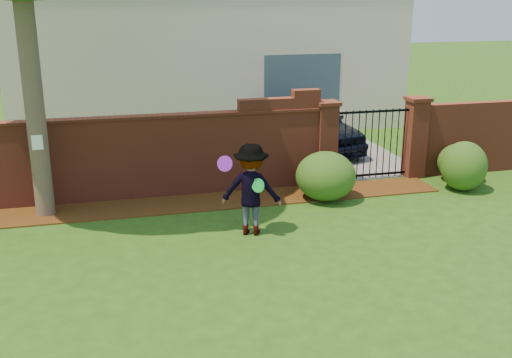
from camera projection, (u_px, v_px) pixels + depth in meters
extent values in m
cube|color=#264E13|center=(270.00, 269.00, 9.54)|extent=(80.00, 80.00, 0.01)
cube|color=#3E220B|center=(182.00, 204.00, 12.40)|extent=(11.10, 1.08, 0.03)
cube|color=maroon|center=(118.00, 160.00, 12.48)|extent=(8.70, 0.25, 1.70)
cube|color=maroon|center=(279.00, 105.00, 13.00)|extent=(1.80, 0.25, 0.30)
cube|color=maroon|center=(306.00, 93.00, 13.07)|extent=(0.60, 0.25, 0.16)
cube|color=maroon|center=(115.00, 118.00, 12.22)|extent=(8.70, 0.31, 0.06)
cube|color=maroon|center=(491.00, 136.00, 14.54)|extent=(4.00, 0.25, 1.70)
cube|color=maroon|center=(326.00, 145.00, 13.54)|extent=(0.42, 0.42, 1.80)
cube|color=maroon|center=(327.00, 103.00, 13.26)|extent=(0.50, 0.50, 0.08)
cube|color=maroon|center=(415.00, 139.00, 14.05)|extent=(0.42, 0.42, 1.80)
cube|color=maroon|center=(418.00, 99.00, 13.78)|extent=(0.50, 0.50, 0.08)
cylinder|color=black|center=(338.00, 146.00, 13.62)|extent=(0.02, 0.02, 1.60)
cylinder|color=black|center=(345.00, 146.00, 13.66)|extent=(0.02, 0.02, 1.60)
cylinder|color=black|center=(351.00, 145.00, 13.70)|extent=(0.02, 0.02, 1.60)
cylinder|color=black|center=(358.00, 145.00, 13.73)|extent=(0.02, 0.02, 1.60)
cylinder|color=black|center=(365.00, 144.00, 13.77)|extent=(0.02, 0.02, 1.60)
cylinder|color=black|center=(371.00, 144.00, 13.81)|extent=(0.02, 0.02, 1.60)
cylinder|color=black|center=(378.00, 144.00, 13.85)|extent=(0.02, 0.02, 1.60)
cylinder|color=black|center=(384.00, 143.00, 13.89)|extent=(0.02, 0.02, 1.60)
cylinder|color=black|center=(391.00, 143.00, 13.92)|extent=(0.02, 0.02, 1.60)
cylinder|color=black|center=(397.00, 142.00, 13.96)|extent=(0.02, 0.02, 1.60)
cylinder|color=black|center=(404.00, 142.00, 14.00)|extent=(0.02, 0.02, 1.60)
cube|color=black|center=(369.00, 175.00, 14.03)|extent=(1.78, 0.03, 0.05)
cube|color=black|center=(373.00, 112.00, 13.59)|extent=(1.78, 0.03, 0.05)
cube|color=slate|center=(312.00, 140.00, 17.76)|extent=(3.20, 8.00, 0.01)
cube|color=beige|center=(203.00, 29.00, 20.00)|extent=(12.00, 6.00, 6.00)
cube|color=#384C5B|center=(302.00, 94.00, 18.38)|extent=(2.40, 0.12, 2.40)
imported|color=black|center=(313.00, 125.00, 16.45)|extent=(2.32, 4.32, 1.40)
cylinder|color=#4E3D2F|center=(26.00, 31.00, 10.80)|extent=(0.36, 0.36, 7.00)
cube|color=white|center=(37.00, 142.00, 11.22)|extent=(0.20, 0.01, 0.28)
ellipsoid|color=#1F4D17|center=(326.00, 176.00, 12.57)|extent=(1.25, 1.25, 1.02)
ellipsoid|color=#1F4D17|center=(464.00, 166.00, 13.17)|extent=(0.99, 0.99, 1.09)
ellipsoid|color=#1F4D17|center=(459.00, 162.00, 13.87)|extent=(0.98, 0.98, 0.87)
imported|color=gray|center=(251.00, 190.00, 10.67)|extent=(1.22, 0.96, 1.66)
cylinder|color=purple|center=(225.00, 164.00, 10.50)|extent=(0.28, 0.21, 0.28)
cylinder|color=green|center=(258.00, 185.00, 10.43)|extent=(0.21, 0.22, 0.25)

